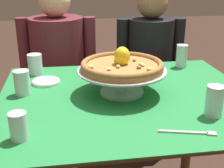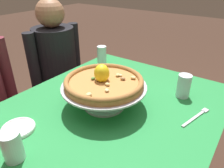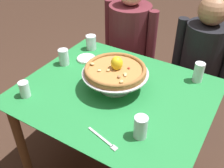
{
  "view_description": "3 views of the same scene",
  "coord_description": "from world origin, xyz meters",
  "px_view_note": "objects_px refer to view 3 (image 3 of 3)",
  "views": [
    {
      "loc": [
        -0.26,
        -1.24,
        1.3
      ],
      "look_at": [
        -0.07,
        0.01,
        0.82
      ],
      "focal_mm": 49.15,
      "sensor_mm": 36.0,
      "label": 1
    },
    {
      "loc": [
        -0.7,
        -0.5,
        1.34
      ],
      "look_at": [
        0.02,
        0.02,
        0.87
      ],
      "focal_mm": 33.94,
      "sensor_mm": 36.0,
      "label": 2
    },
    {
      "loc": [
        0.64,
        -1.08,
        1.74
      ],
      "look_at": [
        -0.03,
        0.02,
        0.79
      ],
      "focal_mm": 42.2,
      "sensor_mm": 36.0,
      "label": 3
    }
  ],
  "objects_px": {
    "pizza_stand": "(115,77)",
    "dinner_fork": "(104,140)",
    "pizza": "(115,69)",
    "water_glass_back_left": "(91,43)",
    "diner_right": "(198,73)",
    "water_glass_back_right": "(198,73)",
    "water_glass_front_left": "(25,90)",
    "water_glass_front_right": "(141,128)",
    "diner_left": "(129,50)",
    "side_plate": "(86,58)",
    "water_glass_side_left": "(64,58)"
  },
  "relations": [
    {
      "from": "pizza",
      "to": "dinner_fork",
      "type": "relative_size",
      "value": 1.85
    },
    {
      "from": "pizza",
      "to": "diner_right",
      "type": "bearing_deg",
      "value": 65.51
    },
    {
      "from": "pizza_stand",
      "to": "water_glass_front_right",
      "type": "height_order",
      "value": "water_glass_front_right"
    },
    {
      "from": "water_glass_front_left",
      "to": "diner_right",
      "type": "relative_size",
      "value": 0.08
    },
    {
      "from": "pizza_stand",
      "to": "water_glass_front_left",
      "type": "xyz_separation_m",
      "value": [
        -0.41,
        -0.34,
        -0.04
      ]
    },
    {
      "from": "side_plate",
      "to": "diner_right",
      "type": "height_order",
      "value": "diner_right"
    },
    {
      "from": "side_plate",
      "to": "dinner_fork",
      "type": "height_order",
      "value": "side_plate"
    },
    {
      "from": "water_glass_back_right",
      "to": "pizza_stand",
      "type": "bearing_deg",
      "value": -140.64
    },
    {
      "from": "side_plate",
      "to": "diner_right",
      "type": "xyz_separation_m",
      "value": [
        0.69,
        0.56,
        -0.21
      ]
    },
    {
      "from": "water_glass_front_left",
      "to": "water_glass_back_left",
      "type": "height_order",
      "value": "water_glass_back_left"
    },
    {
      "from": "pizza_stand",
      "to": "pizza",
      "type": "height_order",
      "value": "pizza"
    },
    {
      "from": "water_glass_front_right",
      "to": "diner_right",
      "type": "relative_size",
      "value": 0.1
    },
    {
      "from": "water_glass_back_right",
      "to": "dinner_fork",
      "type": "relative_size",
      "value": 0.65
    },
    {
      "from": "diner_right",
      "to": "water_glass_back_left",
      "type": "bearing_deg",
      "value": -151.11
    },
    {
      "from": "pizza",
      "to": "pizza_stand",
      "type": "bearing_deg",
      "value": -106.59
    },
    {
      "from": "diner_left",
      "to": "diner_right",
      "type": "bearing_deg",
      "value": -0.11
    },
    {
      "from": "pizza_stand",
      "to": "diner_right",
      "type": "height_order",
      "value": "diner_right"
    },
    {
      "from": "water_glass_front_right",
      "to": "water_glass_front_left",
      "type": "relative_size",
      "value": 1.27
    },
    {
      "from": "pizza",
      "to": "water_glass_back_left",
      "type": "relative_size",
      "value": 3.36
    },
    {
      "from": "water_glass_back_left",
      "to": "dinner_fork",
      "type": "distance_m",
      "value": 0.93
    },
    {
      "from": "pizza_stand",
      "to": "water_glass_back_right",
      "type": "bearing_deg",
      "value": 39.36
    },
    {
      "from": "dinner_fork",
      "to": "water_glass_back_left",
      "type": "bearing_deg",
      "value": 128.7
    },
    {
      "from": "pizza",
      "to": "water_glass_front_right",
      "type": "height_order",
      "value": "pizza"
    },
    {
      "from": "water_glass_front_right",
      "to": "side_plate",
      "type": "distance_m",
      "value": 0.8
    },
    {
      "from": "water_glass_back_right",
      "to": "water_glass_front_right",
      "type": "distance_m",
      "value": 0.62
    },
    {
      "from": "water_glass_front_right",
      "to": "water_glass_front_left",
      "type": "height_order",
      "value": "water_glass_front_right"
    },
    {
      "from": "water_glass_front_left",
      "to": "water_glass_side_left",
      "type": "distance_m",
      "value": 0.4
    },
    {
      "from": "water_glass_front_left",
      "to": "diner_right",
      "type": "distance_m",
      "value": 1.34
    },
    {
      "from": "pizza_stand",
      "to": "water_glass_back_right",
      "type": "distance_m",
      "value": 0.53
    },
    {
      "from": "water_glass_side_left",
      "to": "dinner_fork",
      "type": "xyz_separation_m",
      "value": [
        0.62,
        -0.45,
        -0.04
      ]
    },
    {
      "from": "pizza_stand",
      "to": "water_glass_back_left",
      "type": "height_order",
      "value": "pizza_stand"
    },
    {
      "from": "water_glass_back_left",
      "to": "water_glass_side_left",
      "type": "relative_size",
      "value": 0.98
    },
    {
      "from": "water_glass_back_left",
      "to": "pizza",
      "type": "bearing_deg",
      "value": -38.85
    },
    {
      "from": "pizza_stand",
      "to": "dinner_fork",
      "type": "height_order",
      "value": "pizza_stand"
    },
    {
      "from": "diner_right",
      "to": "pizza_stand",
      "type": "bearing_deg",
      "value": -114.48
    },
    {
      "from": "water_glass_front_right",
      "to": "diner_left",
      "type": "height_order",
      "value": "diner_left"
    },
    {
      "from": "water_glass_front_left",
      "to": "side_plate",
      "type": "bearing_deg",
      "value": 83.29
    },
    {
      "from": "water_glass_back_right",
      "to": "water_glass_back_left",
      "type": "xyz_separation_m",
      "value": [
        -0.82,
        -0.0,
        -0.01
      ]
    },
    {
      "from": "water_glass_front_right",
      "to": "dinner_fork",
      "type": "distance_m",
      "value": 0.19
    },
    {
      "from": "water_glass_back_right",
      "to": "diner_left",
      "type": "relative_size",
      "value": 0.11
    },
    {
      "from": "dinner_fork",
      "to": "diner_left",
      "type": "xyz_separation_m",
      "value": [
        -0.47,
        1.14,
        -0.18
      ]
    },
    {
      "from": "water_glass_side_left",
      "to": "dinner_fork",
      "type": "height_order",
      "value": "water_glass_side_left"
    },
    {
      "from": "water_glass_front_right",
      "to": "diner_left",
      "type": "distance_m",
      "value": 1.21
    },
    {
      "from": "water_glass_back_left",
      "to": "dinner_fork",
      "type": "xyz_separation_m",
      "value": [
        0.58,
        -0.73,
        -0.04
      ]
    },
    {
      "from": "water_glass_front_left",
      "to": "water_glass_back_left",
      "type": "distance_m",
      "value": 0.67
    },
    {
      "from": "pizza_stand",
      "to": "dinner_fork",
      "type": "bearing_deg",
      "value": -66.54
    },
    {
      "from": "side_plate",
      "to": "dinner_fork",
      "type": "bearing_deg",
      "value": -47.84
    },
    {
      "from": "pizza",
      "to": "diner_left",
      "type": "height_order",
      "value": "diner_left"
    },
    {
      "from": "water_glass_front_right",
      "to": "water_glass_back_right",
      "type": "bearing_deg",
      "value": 80.71
    },
    {
      "from": "pizza",
      "to": "dinner_fork",
      "type": "xyz_separation_m",
      "value": [
        0.17,
        -0.4,
        -0.13
      ]
    }
  ]
}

